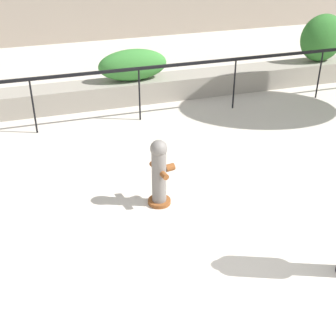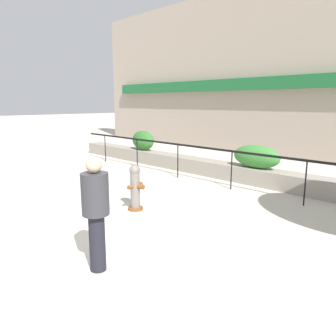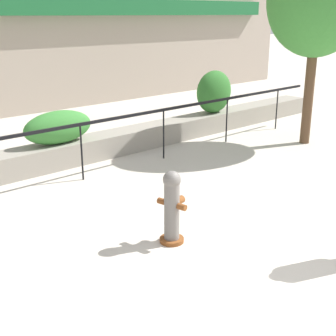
% 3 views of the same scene
% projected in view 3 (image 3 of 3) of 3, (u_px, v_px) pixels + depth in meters
% --- Properties ---
extents(ground_plane, '(120.00, 120.00, 0.00)m').
position_uv_depth(ground_plane, '(296.00, 277.00, 5.85)').
color(ground_plane, beige).
extents(planter_wall_low, '(18.00, 0.70, 0.50)m').
position_uv_depth(planter_wall_low, '(55.00, 156.00, 9.99)').
color(planter_wall_low, gray).
rests_on(planter_wall_low, ground).
extents(fence_railing_segment, '(15.00, 0.05, 1.15)m').
position_uv_depth(fence_railing_segment, '(80.00, 130.00, 8.98)').
color(fence_railing_segment, black).
rests_on(fence_railing_segment, ground).
extents(hedge_bush_1, '(1.57, 0.60, 0.71)m').
position_uv_depth(hedge_bush_1, '(58.00, 127.00, 9.89)').
color(hedge_bush_1, '#387F33').
rests_on(hedge_bush_1, planter_wall_low).
extents(hedge_bush_2, '(1.19, 0.68, 1.17)m').
position_uv_depth(hedge_bush_2, '(214.00, 92.00, 12.91)').
color(hedge_bush_2, '#2D6B28').
rests_on(hedge_bush_2, planter_wall_low).
extents(fire_hydrant, '(0.46, 0.48, 1.08)m').
position_uv_depth(fire_hydrant, '(172.00, 206.00, 6.60)').
color(fire_hydrant, brown).
rests_on(fire_hydrant, ground).
extents(street_tree, '(2.51, 2.26, 4.76)m').
position_uv_depth(street_tree, '(318.00, 1.00, 10.87)').
color(street_tree, brown).
rests_on(street_tree, ground).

